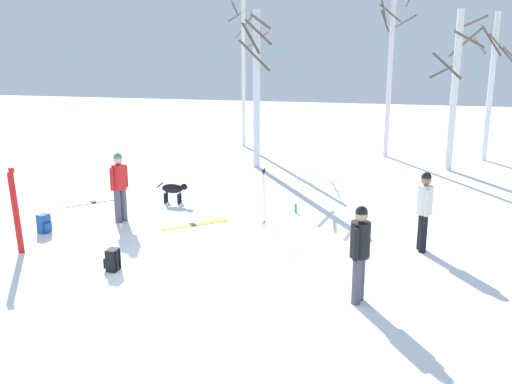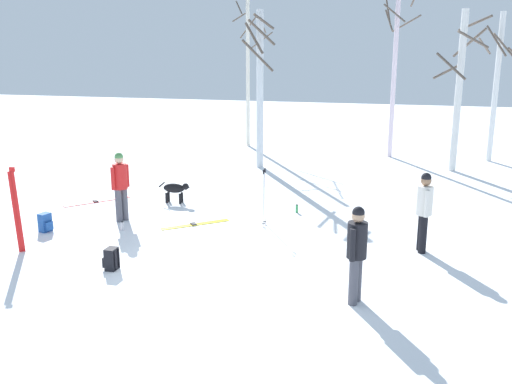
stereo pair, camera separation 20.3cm
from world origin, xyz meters
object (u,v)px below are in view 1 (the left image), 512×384
at_px(birch_tree_0, 244,66).
at_px(birch_tree_1, 256,86).
at_px(birch_tree_2, 391,66).
at_px(ski_poles_0, 264,196).
at_px(ski_pair_lying_1, 195,225).
at_px(person_1, 360,248).
at_px(birch_tree_3, 455,86).
at_px(ski_pair_lying_0, 95,202).
at_px(ski_pair_planted_0, 16,212).
at_px(birch_tree_4, 491,84).
at_px(water_bottle_1, 296,208).
at_px(dog, 174,189).
at_px(backpack_0, 113,260).
at_px(water_bottle_0, 122,227).
at_px(person_0, 424,206).
at_px(backpack_1, 44,224).
at_px(person_2, 119,183).

relative_size(birch_tree_0, birch_tree_1, 1.17).
bearing_deg(birch_tree_2, ski_poles_0, -107.07).
bearing_deg(birch_tree_0, ski_pair_lying_1, -83.20).
bearing_deg(birch_tree_1, birch_tree_2, 33.63).
height_order(person_1, birch_tree_3, birch_tree_3).
xyz_separation_m(person_1, ski_pair_lying_0, (-7.35, 4.80, -0.97)).
bearing_deg(ski_pair_planted_0, ski_pair_lying_0, 94.21).
relative_size(birch_tree_3, birch_tree_4, 1.00).
height_order(ski_pair_planted_0, birch_tree_1, birch_tree_1).
relative_size(ski_pair_lying_0, ski_pair_lying_1, 1.00).
relative_size(ski_pair_planted_0, water_bottle_1, 8.34).
xyz_separation_m(dog, ski_pair_lying_0, (-2.16, -0.40, -0.38)).
height_order(dog, birch_tree_2, birch_tree_2).
height_order(ski_pair_lying_1, backpack_0, backpack_0).
relative_size(birch_tree_0, birch_tree_2, 0.98).
height_order(ski_pair_planted_0, ski_poles_0, ski_pair_planted_0).
height_order(ski_pair_planted_0, ski_pair_lying_0, ski_pair_planted_0).
bearing_deg(birch_tree_3, backpack_0, -124.24).
bearing_deg(water_bottle_0, ski_pair_lying_0, 129.92).
relative_size(birch_tree_2, birch_tree_3, 1.19).
xyz_separation_m(dog, birch_tree_0, (-0.12, 8.87, 2.87)).
bearing_deg(ski_poles_0, backpack_0, -124.48).
bearing_deg(dog, birch_tree_3, 37.27).
xyz_separation_m(person_0, water_bottle_0, (-6.80, -0.12, -0.88)).
distance_m(birch_tree_0, birch_tree_2, 5.84).
height_order(ski_pair_lying_0, birch_tree_0, birch_tree_0).
bearing_deg(ski_poles_0, ski_pair_lying_0, 168.43).
height_order(backpack_1, water_bottle_1, backpack_1).
height_order(dog, ski_pair_lying_0, dog).
height_order(ski_pair_lying_1, ski_poles_0, ski_poles_0).
bearing_deg(person_2, backpack_0, -68.31).
bearing_deg(birch_tree_3, person_1, -102.82).
height_order(ski_pair_lying_0, backpack_1, backpack_1).
bearing_deg(person_2, birch_tree_2, 56.77).
bearing_deg(ski_pair_lying_0, person_1, -33.14).
height_order(person_0, person_1, same).
bearing_deg(backpack_0, ski_pair_lying_0, 120.83).
xyz_separation_m(ski_poles_0, backpack_0, (-2.32, -3.38, -0.53)).
xyz_separation_m(backpack_0, birch_tree_4, (8.70, 12.60, 2.56)).
bearing_deg(dog, birch_tree_4, 40.46).
bearing_deg(person_2, birch_tree_1, 73.87).
bearing_deg(ski_pair_lying_1, person_1, -40.51).
distance_m(ski_pair_lying_0, birch_tree_2, 11.82).
height_order(person_2, water_bottle_0, person_2).
distance_m(person_2, birch_tree_2, 11.81).
relative_size(person_2, birch_tree_0, 0.28).
xyz_separation_m(backpack_0, backpack_1, (-2.56, 1.79, 0.00)).
bearing_deg(birch_tree_1, person_1, -68.66).
relative_size(dog, backpack_1, 2.03).
bearing_deg(backpack_0, water_bottle_0, 110.55).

